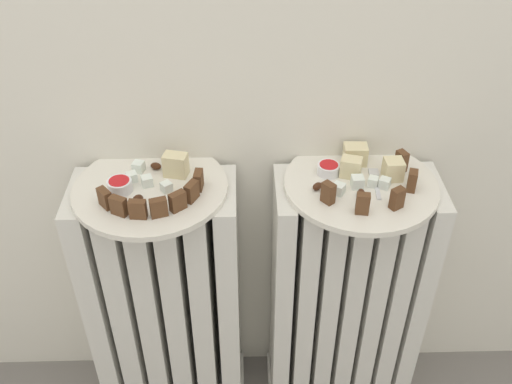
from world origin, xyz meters
The scene contains 36 objects.
radiator_left centered at (-0.21, 0.28, 0.33)m, with size 0.35×0.17×0.66m.
radiator_right centered at (0.21, 0.28, 0.33)m, with size 0.35×0.17×0.66m.
plate_left centered at (-0.21, 0.28, 0.67)m, with size 0.30×0.30×0.01m, color silver.
plate_right centered at (0.21, 0.28, 0.67)m, with size 0.30×0.30×0.01m, color silver.
dark_cake_slice_left_0 centered at (-0.28, 0.22, 0.69)m, with size 0.03×0.02×0.04m, color #56351E.
dark_cake_slice_left_1 centered at (-0.25, 0.19, 0.69)m, with size 0.03×0.02×0.04m, color #56351E.
dark_cake_slice_left_2 centered at (-0.22, 0.18, 0.69)m, with size 0.03×0.02×0.04m, color #56351E.
dark_cake_slice_left_3 centered at (-0.18, 0.19, 0.69)m, with size 0.03×0.02×0.04m, color #56351E.
dark_cake_slice_left_4 centered at (-0.15, 0.21, 0.69)m, with size 0.03×0.02×0.04m, color #56351E.
dark_cake_slice_left_5 centered at (-0.12, 0.23, 0.69)m, with size 0.03×0.02×0.04m, color #56351E.
dark_cake_slice_left_6 centered at (-0.11, 0.27, 0.69)m, with size 0.03×0.02×0.04m, color #56351E.
marble_cake_slice_left_0 centered at (-0.16, 0.32, 0.70)m, with size 0.05×0.03×0.05m, color beige.
turkish_delight_left_0 centered at (-0.24, 0.33, 0.68)m, with size 0.02×0.02×0.02m, color white.
turkish_delight_left_1 centered at (-0.21, 0.28, 0.68)m, with size 0.02×0.02×0.02m, color white.
turkish_delight_left_2 centered at (-0.17, 0.26, 0.68)m, with size 0.02×0.02×0.02m, color white.
turkish_delight_left_3 centered at (-0.24, 0.30, 0.68)m, with size 0.02×0.02×0.02m, color white.
medjool_date_left_0 centered at (-0.20, 0.34, 0.68)m, with size 0.02×0.01×0.02m, color #3D1E0F.
medjool_date_left_1 centered at (-0.22, 0.23, 0.68)m, with size 0.02×0.02×0.02m, color #3D1E0F.
medjool_date_left_2 centered at (-0.18, 0.37, 0.68)m, with size 0.03×0.02×0.01m, color #3D1E0F.
jam_bowl_left centered at (-0.26, 0.27, 0.69)m, with size 0.05×0.05×0.02m.
dark_cake_slice_right_0 centered at (0.13, 0.22, 0.69)m, with size 0.02×0.02×0.04m, color #56351E.
dark_cake_slice_right_1 centered at (0.19, 0.19, 0.69)m, with size 0.02×0.02×0.04m, color #56351E.
dark_cake_slice_right_2 centered at (0.26, 0.20, 0.69)m, with size 0.02×0.02×0.04m, color #56351E.
dark_cake_slice_right_3 centered at (0.30, 0.25, 0.69)m, with size 0.02×0.02×0.04m, color #56351E.
dark_cake_slice_right_4 centered at (0.29, 0.32, 0.69)m, with size 0.02×0.02×0.04m, color #56351E.
marble_cake_slice_right_0 centered at (0.27, 0.29, 0.69)m, with size 0.04×0.04×0.04m, color beige.
marble_cake_slice_right_1 centered at (0.20, 0.35, 0.69)m, with size 0.05×0.04×0.04m, color beige.
marble_cake_slice_right_2 centered at (0.19, 0.30, 0.69)m, with size 0.04×0.03×0.04m, color beige.
turkish_delight_right_0 centered at (0.23, 0.27, 0.68)m, with size 0.02×0.02×0.02m, color white.
turkish_delight_right_1 centered at (0.25, 0.26, 0.68)m, with size 0.02×0.02×0.02m, color white.
turkish_delight_right_2 centered at (0.20, 0.27, 0.68)m, with size 0.02×0.02×0.02m, color white.
turkish_delight_right_3 centered at (0.16, 0.25, 0.68)m, with size 0.02×0.02×0.02m, color white.
medjool_date_right_0 centered at (0.12, 0.26, 0.68)m, with size 0.02×0.01×0.01m, color #3D1E0F.
medjool_date_right_1 centered at (0.20, 0.23, 0.68)m, with size 0.03×0.01×0.02m, color #3D1E0F.
jam_bowl_right centered at (0.15, 0.31, 0.69)m, with size 0.04×0.04×0.02m.
fork centered at (0.24, 0.28, 0.67)m, with size 0.02×0.10×0.00m.
Camera 1 is at (-0.03, -0.63, 1.35)m, focal length 40.60 mm.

